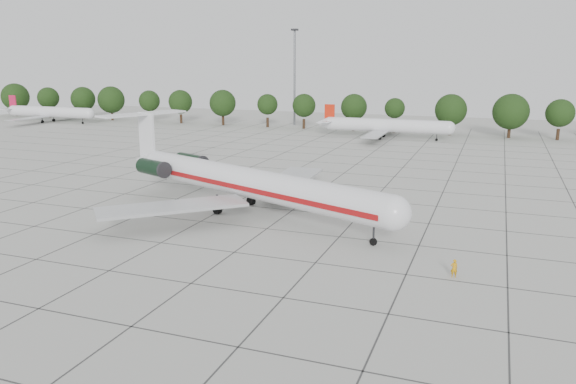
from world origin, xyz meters
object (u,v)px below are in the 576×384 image
main_airliner (238,180)px  bg_airliner_a (49,112)px  floodlight_mast (295,72)px  ground_crew (454,268)px  bg_airliner_c (386,126)px

main_airliner → bg_airliner_a: main_airliner is taller
main_airliner → floodlight_mast: bearing=127.5°
ground_crew → floodlight_mast: floodlight_mast is taller
ground_crew → bg_airliner_a: (-117.42, 80.93, 2.12)m
bg_airliner_c → floodlight_mast: size_ratio=1.11×
bg_airliner_c → bg_airliner_a: bearing=-179.9°
main_airliner → bg_airliner_a: size_ratio=1.53×
bg_airliner_a → floodlight_mast: bearing=15.1°
main_airliner → bg_airliner_a: bearing=165.4°
bg_airliner_c → floodlight_mast: bearing=147.5°
ground_crew → floodlight_mast: size_ratio=0.06×
bg_airliner_c → ground_crew: bearing=-75.3°
ground_crew → floodlight_mast: bearing=-80.5°
ground_crew → main_airliner: bearing=-43.8°
main_airliner → floodlight_mast: floodlight_mast is taller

